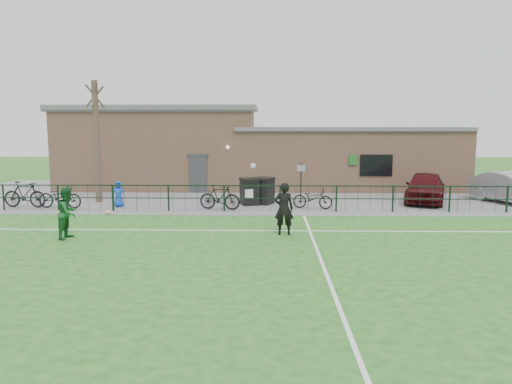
{
  "coord_description": "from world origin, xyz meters",
  "views": [
    {
      "loc": [
        0.47,
        -13.98,
        3.9
      ],
      "look_at": [
        0.0,
        5.0,
        1.3
      ],
      "focal_mm": 35.0,
      "sensor_mm": 36.0,
      "label": 1
    }
  ],
  "objects_px": {
    "bicycle_b": "(25,194)",
    "spectator_child": "(118,194)",
    "wheelie_bin_left": "(249,192)",
    "bicycle_e": "(313,198)",
    "ball_ground": "(108,212)",
    "bicycle_c": "(60,196)",
    "outfield_player": "(68,213)",
    "sign_post": "(301,184)",
    "bare_tree": "(97,142)",
    "bicycle_d": "(220,197)",
    "wheelie_bin_right": "(264,192)",
    "car_maroon": "(425,187)"
  },
  "relations": [
    {
      "from": "bicycle_c",
      "to": "outfield_player",
      "type": "xyz_separation_m",
      "value": [
        2.8,
        -5.97,
        0.32
      ]
    },
    {
      "from": "sign_post",
      "to": "car_maroon",
      "type": "xyz_separation_m",
      "value": [
        6.24,
        0.8,
        -0.24
      ]
    },
    {
      "from": "bicycle_d",
      "to": "spectator_child",
      "type": "relative_size",
      "value": 1.54
    },
    {
      "from": "wheelie_bin_right",
      "to": "bicycle_c",
      "type": "xyz_separation_m",
      "value": [
        -9.42,
        -1.46,
        -0.06
      ]
    },
    {
      "from": "wheelie_bin_left",
      "to": "bicycle_b",
      "type": "distance_m",
      "value": 10.51
    },
    {
      "from": "bicycle_e",
      "to": "ball_ground",
      "type": "bearing_deg",
      "value": 115.5
    },
    {
      "from": "wheelie_bin_left",
      "to": "bicycle_e",
      "type": "height_order",
      "value": "wheelie_bin_left"
    },
    {
      "from": "bicycle_e",
      "to": "spectator_child",
      "type": "xyz_separation_m",
      "value": [
        -9.08,
        0.2,
        0.14
      ]
    },
    {
      "from": "car_maroon",
      "to": "wheelie_bin_left",
      "type": "bearing_deg",
      "value": -153.73
    },
    {
      "from": "bicycle_e",
      "to": "bicycle_d",
      "type": "bearing_deg",
      "value": 109.71
    },
    {
      "from": "car_maroon",
      "to": "sign_post",
      "type": "bearing_deg",
      "value": -152.77
    },
    {
      "from": "bicycle_d",
      "to": "car_maroon",
      "type": "bearing_deg",
      "value": -64.92
    },
    {
      "from": "wheelie_bin_right",
      "to": "bicycle_d",
      "type": "distance_m",
      "value": 2.58
    },
    {
      "from": "wheelie_bin_right",
      "to": "car_maroon",
      "type": "relative_size",
      "value": 0.27
    },
    {
      "from": "bare_tree",
      "to": "bicycle_d",
      "type": "xyz_separation_m",
      "value": [
        6.26,
        -2.09,
        -2.41
      ]
    },
    {
      "from": "bare_tree",
      "to": "bicycle_e",
      "type": "xyz_separation_m",
      "value": [
        10.52,
        -1.71,
        -2.5
      ]
    },
    {
      "from": "bicycle_e",
      "to": "bicycle_c",
      "type": "bearing_deg",
      "value": 105.48
    },
    {
      "from": "bicycle_d",
      "to": "spectator_child",
      "type": "xyz_separation_m",
      "value": [
        -4.82,
        0.59,
        0.05
      ]
    },
    {
      "from": "car_maroon",
      "to": "outfield_player",
      "type": "relative_size",
      "value": 2.51
    },
    {
      "from": "bare_tree",
      "to": "wheelie_bin_left",
      "type": "distance_m",
      "value": 7.95
    },
    {
      "from": "bicycle_b",
      "to": "spectator_child",
      "type": "relative_size",
      "value": 1.66
    },
    {
      "from": "wheelie_bin_right",
      "to": "outfield_player",
      "type": "distance_m",
      "value": 9.95
    },
    {
      "from": "bare_tree",
      "to": "ball_ground",
      "type": "relative_size",
      "value": 26.89
    },
    {
      "from": "wheelie_bin_left",
      "to": "bicycle_b",
      "type": "height_order",
      "value": "bicycle_b"
    },
    {
      "from": "bare_tree",
      "to": "car_maroon",
      "type": "distance_m",
      "value": 16.45
    },
    {
      "from": "bicycle_d",
      "to": "outfield_player",
      "type": "bearing_deg",
      "value": 152.78
    },
    {
      "from": "car_maroon",
      "to": "ball_ground",
      "type": "xyz_separation_m",
      "value": [
        -14.74,
        -3.77,
        -0.66
      ]
    },
    {
      "from": "bicycle_d",
      "to": "sign_post",
      "type": "bearing_deg",
      "value": -55.34
    },
    {
      "from": "wheelie_bin_right",
      "to": "sign_post",
      "type": "bearing_deg",
      "value": 23.88
    },
    {
      "from": "spectator_child",
      "to": "outfield_player",
      "type": "xyz_separation_m",
      "value": [
        0.18,
        -6.36,
        0.25
      ]
    },
    {
      "from": "ball_ground",
      "to": "bicycle_b",
      "type": "bearing_deg",
      "value": 159.18
    },
    {
      "from": "wheelie_bin_left",
      "to": "ball_ground",
      "type": "xyz_separation_m",
      "value": [
        -6.01,
        -2.8,
        -0.51
      ]
    },
    {
      "from": "wheelie_bin_right",
      "to": "ball_ground",
      "type": "distance_m",
      "value": 7.35
    },
    {
      "from": "bicycle_e",
      "to": "ball_ground",
      "type": "distance_m",
      "value": 9.14
    },
    {
      "from": "bicycle_e",
      "to": "outfield_player",
      "type": "relative_size",
      "value": 1.03
    },
    {
      "from": "car_maroon",
      "to": "bare_tree",
      "type": "bearing_deg",
      "value": -158.94
    },
    {
      "from": "car_maroon",
      "to": "outfield_player",
      "type": "xyz_separation_m",
      "value": [
        -14.67,
        -8.19,
        0.11
      ]
    },
    {
      "from": "bare_tree",
      "to": "spectator_child",
      "type": "distance_m",
      "value": 3.15
    },
    {
      "from": "spectator_child",
      "to": "outfield_player",
      "type": "height_order",
      "value": "outfield_player"
    },
    {
      "from": "bicycle_e",
      "to": "sign_post",
      "type": "bearing_deg",
      "value": 35.33
    },
    {
      "from": "bicycle_b",
      "to": "bicycle_c",
      "type": "relative_size",
      "value": 0.98
    },
    {
      "from": "car_maroon",
      "to": "bicycle_c",
      "type": "xyz_separation_m",
      "value": [
        -17.47,
        -2.22,
        -0.21
      ]
    },
    {
      "from": "sign_post",
      "to": "bicycle_d",
      "type": "distance_m",
      "value": 4.14
    },
    {
      "from": "spectator_child",
      "to": "bicycle_e",
      "type": "bearing_deg",
      "value": -5.89
    },
    {
      "from": "wheelie_bin_right",
      "to": "bare_tree",
      "type": "bearing_deg",
      "value": -158.21
    },
    {
      "from": "sign_post",
      "to": "bicycle_d",
      "type": "height_order",
      "value": "sign_post"
    },
    {
      "from": "bare_tree",
      "to": "bicycle_d",
      "type": "relative_size",
      "value": 3.16
    },
    {
      "from": "bare_tree",
      "to": "sign_post",
      "type": "xyz_separation_m",
      "value": [
        10.05,
        -0.48,
        -1.98
      ]
    },
    {
      "from": "wheelie_bin_left",
      "to": "car_maroon",
      "type": "relative_size",
      "value": 0.27
    },
    {
      "from": "wheelie_bin_right",
      "to": "sign_post",
      "type": "xyz_separation_m",
      "value": [
        1.81,
        -0.03,
        0.4
      ]
    }
  ]
}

